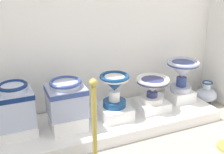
{
  "coord_description": "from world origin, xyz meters",
  "views": [
    {
      "loc": [
        0.53,
        -0.66,
        1.7
      ],
      "look_at": [
        1.67,
        1.99,
        0.63
      ],
      "focal_mm": 44.13,
      "sensor_mm": 36.0,
      "label": 1
    }
  ],
  "objects": [
    {
      "name": "antique_toilet_broad_patterned",
      "position": [
        2.68,
        2.05,
        0.55
      ],
      "size": [
        0.41,
        0.41,
        0.41
      ],
      "color": "#B2B8CD",
      "rests_on": "plinth_block_broad_patterned"
    },
    {
      "name": "antique_toilet_rightmost",
      "position": [
        2.19,
        1.97,
        0.45
      ],
      "size": [
        0.4,
        0.4,
        0.3
      ],
      "color": "white",
      "rests_on": "plinth_block_rightmost"
    },
    {
      "name": "display_platform",
      "position": [
        1.66,
        1.99,
        0.07
      ],
      "size": [
        2.59,
        0.8,
        0.13
      ],
      "primitive_type": "cube",
      "color": "white",
      "rests_on": "ground_plane"
    },
    {
      "name": "antique_toilet_central_ornate",
      "position": [
        0.62,
        2.03,
        0.47
      ],
      "size": [
        0.38,
        0.3,
        0.46
      ],
      "color": "silver",
      "rests_on": "plinth_block_central_ornate"
    },
    {
      "name": "antique_toilet_slender_white",
      "position": [
        1.69,
        1.97,
        0.53
      ],
      "size": [
        0.34,
        0.34,
        0.38
      ],
      "color": "navy",
      "rests_on": "plinth_block_slender_white"
    },
    {
      "name": "plinth_block_central_ornate",
      "position": [
        0.62,
        2.03,
        0.18
      ],
      "size": [
        0.38,
        0.32,
        0.1
      ],
      "primitive_type": "cube",
      "color": "white",
      "rests_on": "display_platform"
    },
    {
      "name": "plinth_block_broad_patterned",
      "position": [
        2.68,
        2.05,
        0.2
      ],
      "size": [
        0.31,
        0.28,
        0.14
      ],
      "primitive_type": "cube",
      "color": "white",
      "rests_on": "display_platform"
    },
    {
      "name": "decorative_vase_companion",
      "position": [
        3.13,
        2.05,
        0.14
      ],
      "size": [
        0.29,
        0.29,
        0.32
      ],
      "color": "navy",
      "rests_on": "ground_plane"
    },
    {
      "name": "plinth_block_pale_glazed",
      "position": [
        1.12,
        1.94,
        0.22
      ],
      "size": [
        0.36,
        0.35,
        0.17
      ],
      "primitive_type": "cube",
      "color": "white",
      "rests_on": "display_platform"
    },
    {
      "name": "antique_toilet_pale_glazed",
      "position": [
        1.12,
        1.94,
        0.5
      ],
      "size": [
        0.4,
        0.35,
        0.39
      ],
      "color": "#A3AED0",
      "rests_on": "plinth_block_pale_glazed"
    },
    {
      "name": "plinth_block_slender_white",
      "position": [
        1.69,
        1.97,
        0.2
      ],
      "size": [
        0.35,
        0.39,
        0.14
      ],
      "primitive_type": "cube",
      "color": "white",
      "rests_on": "display_platform"
    },
    {
      "name": "plinth_block_rightmost",
      "position": [
        2.19,
        1.97,
        0.19
      ],
      "size": [
        0.38,
        0.34,
        0.11
      ],
      "primitive_type": "cube",
      "color": "white",
      "rests_on": "display_platform"
    }
  ]
}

